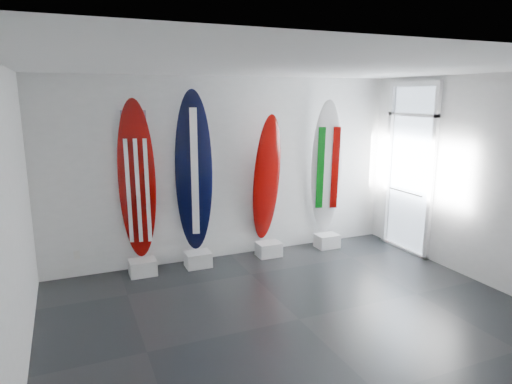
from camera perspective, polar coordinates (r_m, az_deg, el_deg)
name	(u,v)px	position (r m, az deg, el deg)	size (l,w,h in m)	color
floor	(299,319)	(5.77, 5.49, -15.77)	(6.00, 6.00, 0.00)	black
ceiling	(305,67)	(5.11, 6.19, 15.48)	(6.00, 6.00, 0.00)	white
wall_back	(229,169)	(7.48, -3.44, 2.93)	(6.00, 6.00, 0.00)	silver
wall_front	(485,281)	(3.38, 27.01, -9.99)	(6.00, 6.00, 0.00)	silver
wall_left	(10,231)	(4.65, -28.75, -4.31)	(5.00, 5.00, 0.00)	silver
wall_right	(488,182)	(7.16, 27.35, 1.17)	(5.00, 5.00, 0.00)	silver
display_block_usa	(143,267)	(7.18, -14.16, -9.25)	(0.40, 0.30, 0.24)	silver
surfboard_usa	(137,181)	(6.92, -14.87, 1.38)	(0.55, 0.08, 2.43)	#790503
display_block_navy	(198,259)	(7.35, -7.36, -8.47)	(0.40, 0.30, 0.24)	silver
surfboard_navy	(194,173)	(7.08, -7.89, 2.45)	(0.58, 0.08, 2.56)	black
display_block_swiss	(269,249)	(7.75, 1.62, -7.26)	(0.40, 0.30, 0.24)	silver
surfboard_swiss	(267,179)	(7.53, 1.36, 1.64)	(0.50, 0.08, 2.19)	#790503
display_block_italy	(327,241)	(8.28, 9.00, -6.13)	(0.40, 0.30, 0.24)	silver
surfboard_italy	(326,168)	(8.06, 8.93, 3.01)	(0.54, 0.08, 2.40)	white
wall_outlet	(77,255)	(7.33, -21.78, -7.43)	(0.09, 0.02, 0.13)	silver
glass_door	(410,171)	(8.21, 18.89, 2.58)	(0.12, 1.16, 2.85)	white
balcony	(462,214)	(9.32, 24.62, -2.61)	(2.80, 2.20, 1.20)	slate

